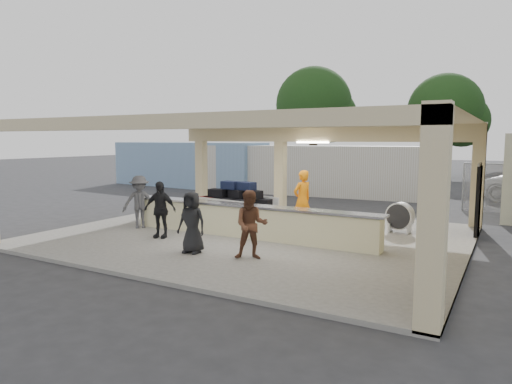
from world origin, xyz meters
The scene contains 14 objects.
ground centered at (0.00, 0.00, 0.00)m, with size 120.00×120.00×0.00m, color #28282A.
pavilion centered at (0.21, 0.66, 1.35)m, with size 12.01×10.00×3.55m.
baggage_counter centered at (0.00, -0.50, 0.59)m, with size 8.20×0.58×0.98m.
luggage_cart centered at (-1.34, 0.99, 0.91)m, with size 2.75×1.95×1.48m.
drum_fan centered at (3.82, 2.39, 0.61)m, with size 0.90×0.48×0.95m.
baggage_handler centered at (0.93, 1.45, 1.06)m, with size 0.70×0.38×1.91m, color orange.
passenger_a centered at (1.36, -2.58, 0.94)m, with size 0.82×0.36×1.68m, color brown.
passenger_b centered at (-2.19, -1.82, 0.94)m, with size 0.98×0.36×1.68m, color black.
passenger_c centered at (-3.77, -1.00, 0.96)m, with size 1.11×0.39×1.72m, color #434347.
passenger_d centered at (-0.26, -2.80, 0.89)m, with size 0.77×0.32×1.58m, color black.
container_white centered at (-3.08, 11.17, 1.32)m, with size 12.20×2.44×2.64m, color silver.
container_blue centered at (-11.29, 11.14, 1.40)m, with size 10.74×2.58×2.79m, color #7696BD.
tree_left centered at (-7.68, 24.16, 5.59)m, with size 6.60×6.30×9.00m.
tree_mid centered at (2.32, 26.16, 4.96)m, with size 6.00×5.60×8.00m.
Camera 1 is at (6.81, -11.97, 3.00)m, focal length 32.00 mm.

